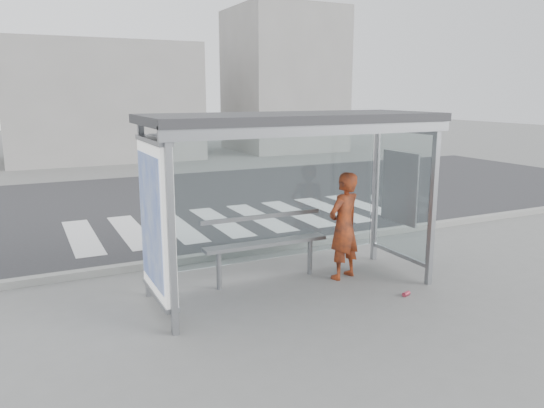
{
  "coord_description": "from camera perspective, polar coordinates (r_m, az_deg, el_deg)",
  "views": [
    {
      "loc": [
        -3.56,
        -6.64,
        2.91
      ],
      "look_at": [
        -0.25,
        0.2,
        1.3
      ],
      "focal_mm": 35.0,
      "sensor_mm": 36.0,
      "label": 1
    }
  ],
  "objects": [
    {
      "name": "ground",
      "position": [
        8.07,
        2.23,
        -9.2
      ],
      "size": [
        80.0,
        80.0,
        0.0
      ],
      "primitive_type": "plane",
      "color": "slate",
      "rests_on": "ground"
    },
    {
      "name": "road",
      "position": [
        14.39,
        -10.97,
        0.06
      ],
      "size": [
        30.0,
        10.0,
        0.01
      ],
      "primitive_type": "cube",
      "color": "#2C2C2F",
      "rests_on": "ground"
    },
    {
      "name": "curb",
      "position": [
        9.72,
        -3.19,
        -5.13
      ],
      "size": [
        30.0,
        0.18,
        0.12
      ],
      "primitive_type": "cube",
      "color": "gray",
      "rests_on": "ground"
    },
    {
      "name": "crosswalk",
      "position": [
        12.38,
        -3.47,
        -1.68
      ],
      "size": [
        7.55,
        3.0,
        0.0
      ],
      "color": "silver",
      "rests_on": "ground"
    },
    {
      "name": "bus_shelter",
      "position": [
        7.47,
        -0.39,
        4.82
      ],
      "size": [
        4.25,
        1.65,
        2.62
      ],
      "color": "gray",
      "rests_on": "ground"
    },
    {
      "name": "building_center",
      "position": [
        24.9,
        -17.91,
        10.42
      ],
      "size": [
        8.0,
        5.0,
        5.0
      ],
      "primitive_type": "cube",
      "color": "gray",
      "rests_on": "ground"
    },
    {
      "name": "building_right",
      "position": [
        27.66,
        1.22,
        13.15
      ],
      "size": [
        5.0,
        5.0,
        7.0
      ],
      "primitive_type": "cube",
      "color": "gray",
      "rests_on": "ground"
    },
    {
      "name": "person",
      "position": [
        8.4,
        7.73,
        -2.35
      ],
      "size": [
        0.72,
        0.58,
        1.7
      ],
      "primitive_type": "imported",
      "rotation": [
        0.0,
        0.0,
        3.45
      ],
      "color": "orange",
      "rests_on": "ground"
    },
    {
      "name": "bench",
      "position": [
        8.25,
        -0.68,
        -4.25
      ],
      "size": [
        2.02,
        0.29,
        1.04
      ],
      "color": "slate",
      "rests_on": "ground"
    },
    {
      "name": "soda_can",
      "position": [
        8.06,
        14.24,
        -9.34
      ],
      "size": [
        0.14,
        0.11,
        0.07
      ],
      "primitive_type": "cylinder",
      "rotation": [
        0.0,
        1.57,
        0.32
      ],
      "color": "#C93B51",
      "rests_on": "ground"
    }
  ]
}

